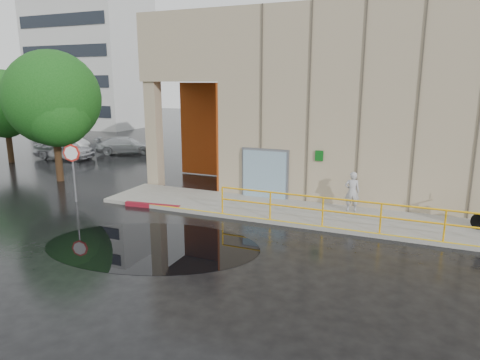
# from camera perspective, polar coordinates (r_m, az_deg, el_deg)

# --- Properties ---
(ground) EXTENTS (120.00, 120.00, 0.00)m
(ground) POSITION_cam_1_polar(r_m,az_deg,el_deg) (13.44, -6.13, -8.94)
(ground) COLOR black
(ground) RESTS_ON ground
(sidewalk) EXTENTS (20.00, 3.00, 0.15)m
(sidewalk) POSITION_cam_1_polar(r_m,az_deg,el_deg) (16.30, 14.29, -5.03)
(sidewalk) COLOR gray
(sidewalk) RESTS_ON ground
(building) EXTENTS (20.00, 10.17, 8.00)m
(building) POSITION_cam_1_polar(r_m,az_deg,el_deg) (21.91, 20.40, 10.12)
(building) COLOR tan
(building) RESTS_ON ground
(guardrail) EXTENTS (9.56, 0.06, 1.03)m
(guardrail) POSITION_cam_1_polar(r_m,az_deg,el_deg) (14.81, 14.58, -4.42)
(guardrail) COLOR #FFB50D
(guardrail) RESTS_ON sidewalk
(distant_building) EXTENTS (12.00, 8.08, 15.00)m
(distant_building) POSITION_cam_1_polar(r_m,az_deg,el_deg) (51.75, -19.25, 15.09)
(distant_building) COLOR silver
(distant_building) RESTS_ON ground
(person) EXTENTS (0.64, 0.49, 1.54)m
(person) POSITION_cam_1_polar(r_m,az_deg,el_deg) (16.80, 14.72, -1.50)
(person) COLOR #AAA9AE
(person) RESTS_ON sidewalk
(stop_sign) EXTENTS (0.73, 0.25, 2.48)m
(stop_sign) POSITION_cam_1_polar(r_m,az_deg,el_deg) (19.12, -21.47, 2.50)
(stop_sign) COLOR slate
(stop_sign) RESTS_ON ground
(red_curb) EXTENTS (2.41, 0.44, 0.18)m
(red_curb) POSITION_cam_1_polar(r_m,az_deg,el_deg) (17.72, -11.60, -3.38)
(red_curb) COLOR maroon
(red_curb) RESTS_ON ground
(puddle) EXTENTS (7.59, 5.61, 0.01)m
(puddle) POSITION_cam_1_polar(r_m,az_deg,el_deg) (13.80, -11.67, -8.54)
(puddle) COLOR black
(puddle) RESTS_ON ground
(car_a) EXTENTS (4.14, 2.09, 1.35)m
(car_a) POSITION_cam_1_polar(r_m,az_deg,el_deg) (30.53, -22.42, 3.88)
(car_a) COLOR silver
(car_a) RESTS_ON ground
(car_b) EXTENTS (4.66, 3.09, 1.45)m
(car_b) POSITION_cam_1_polar(r_m,az_deg,el_deg) (33.20, -22.06, 4.66)
(car_b) COLOR white
(car_b) RESTS_ON ground
(car_c) EXTENTS (4.44, 3.39, 1.20)m
(car_c) POSITION_cam_1_polar(r_m,az_deg,el_deg) (31.31, -14.92, 4.49)
(car_c) COLOR silver
(car_c) RESTS_ON ground
(tree_near) EXTENTS (4.68, 4.68, 6.53)m
(tree_near) POSITION_cam_1_polar(r_m,az_deg,el_deg) (23.28, -23.58, 9.50)
(tree_near) COLOR #311D10
(tree_near) RESTS_ON ground
(tree_far) EXTENTS (4.07, 4.07, 5.73)m
(tree_far) POSITION_cam_1_polar(r_m,az_deg,el_deg) (30.19, -28.89, 8.62)
(tree_far) COLOR #311D10
(tree_far) RESTS_ON ground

